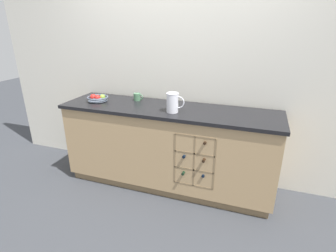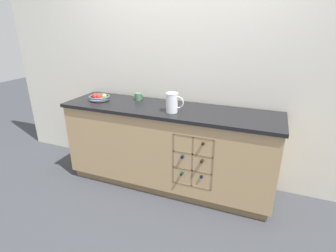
% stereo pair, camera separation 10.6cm
% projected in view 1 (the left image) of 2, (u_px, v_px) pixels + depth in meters
% --- Properties ---
extents(ground_plane, '(14.00, 14.00, 0.00)m').
position_uv_depth(ground_plane, '(168.00, 183.00, 3.04)').
color(ground_plane, '#383A3F').
extents(back_wall, '(4.65, 0.06, 2.55)m').
position_uv_depth(back_wall, '(179.00, 68.00, 2.89)').
color(back_wall, silver).
rests_on(back_wall, ground_plane).
extents(kitchen_island, '(2.29, 0.63, 0.92)m').
position_uv_depth(kitchen_island, '(168.00, 147.00, 2.87)').
color(kitchen_island, olive).
rests_on(kitchen_island, ground_plane).
extents(fruit_bowl, '(0.24, 0.24, 0.08)m').
position_uv_depth(fruit_bowl, '(98.00, 98.00, 2.93)').
color(fruit_bowl, '#4C5666').
rests_on(fruit_bowl, kitchen_island).
extents(white_pitcher, '(0.18, 0.12, 0.19)m').
position_uv_depth(white_pitcher, '(173.00, 102.00, 2.54)').
color(white_pitcher, white).
rests_on(white_pitcher, kitchen_island).
extents(ceramic_mug, '(0.11, 0.08, 0.08)m').
position_uv_depth(ceramic_mug, '(137.00, 97.00, 2.96)').
color(ceramic_mug, '#4C7A56').
rests_on(ceramic_mug, kitchen_island).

